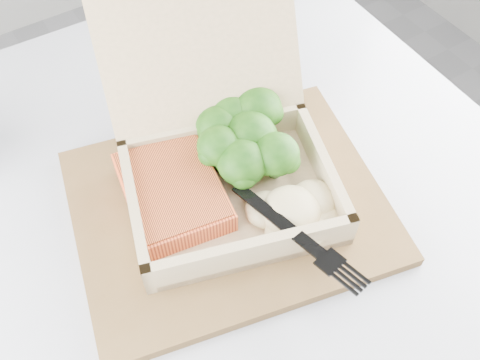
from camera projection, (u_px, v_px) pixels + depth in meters
cafe_table at (208, 291)px, 0.73m from camera, size 0.79×0.79×0.72m
serving_tray at (229, 206)px, 0.58m from camera, size 0.37×0.33×0.01m
takeout_container at (221, 146)px, 0.56m from camera, size 0.28×0.30×0.18m
salmon_fillet at (173, 192)px, 0.55m from camera, size 0.11×0.14×0.03m
broccoli_pile at (250, 140)px, 0.58m from camera, size 0.13×0.13×0.05m
mashed_potatoes at (291, 211)px, 0.53m from camera, size 0.10×0.08×0.03m
plastic_fork at (261, 205)px, 0.52m from camera, size 0.05×0.17×0.02m
receipt at (153, 110)px, 0.67m from camera, size 0.12×0.15×0.00m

